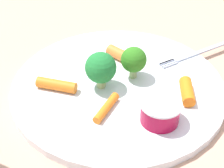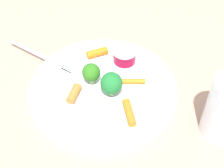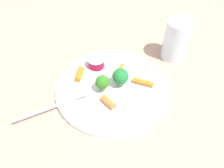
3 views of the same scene
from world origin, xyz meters
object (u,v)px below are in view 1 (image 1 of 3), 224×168
(carrot_stick_1, at_px, (57,85))
(broccoli_floret_0, at_px, (101,68))
(carrot_stick_2, at_px, (119,54))
(sauce_cup, at_px, (161,111))
(broccoli_floret_1, at_px, (136,62))
(carrot_stick_0, at_px, (106,108))
(fork, at_px, (205,50))
(carrot_stick_3, at_px, (187,91))
(plate, at_px, (118,86))

(carrot_stick_1, bearing_deg, broccoli_floret_0, -27.29)
(carrot_stick_1, height_order, carrot_stick_2, carrot_stick_2)
(sauce_cup, distance_m, broccoli_floret_1, 0.09)
(carrot_stick_0, bearing_deg, broccoli_floret_0, 65.43)
(sauce_cup, bearing_deg, carrot_stick_0, 132.17)
(fork, bearing_deg, broccoli_floret_0, 175.25)
(sauce_cup, height_order, carrot_stick_3, sauce_cup)
(plate, bearing_deg, carrot_stick_0, -138.60)
(broccoli_floret_0, bearing_deg, carrot_stick_3, -44.17)
(broccoli_floret_0, xyz_separation_m, carrot_stick_1, (-0.06, 0.03, -0.02))
(sauce_cup, height_order, carrot_stick_0, sauce_cup)
(broccoli_floret_1, bearing_deg, sauce_cup, -106.62)
(carrot_stick_1, xyz_separation_m, carrot_stick_2, (0.12, 0.01, 0.00))
(sauce_cup, distance_m, carrot_stick_1, 0.15)
(broccoli_floret_1, xyz_separation_m, carrot_stick_3, (0.03, -0.07, -0.02))
(plate, distance_m, carrot_stick_1, 0.09)
(broccoli_floret_0, bearing_deg, fork, -4.75)
(carrot_stick_1, bearing_deg, plate, -23.91)
(sauce_cup, height_order, broccoli_floret_0, broccoli_floret_0)
(broccoli_floret_0, bearing_deg, broccoli_floret_1, -12.96)
(plate, xyz_separation_m, carrot_stick_3, (0.06, -0.08, 0.01))
(carrot_stick_3, distance_m, fork, 0.13)
(carrot_stick_1, distance_m, fork, 0.25)
(carrot_stick_0, bearing_deg, fork, 8.40)
(broccoli_floret_0, height_order, fork, broccoli_floret_0)
(carrot_stick_0, relative_size, fork, 0.29)
(broccoli_floret_0, height_order, carrot_stick_1, broccoli_floret_0)
(broccoli_floret_1, relative_size, fork, 0.26)
(sauce_cup, xyz_separation_m, carrot_stick_2, (0.04, 0.14, -0.01))
(carrot_stick_1, xyz_separation_m, fork, (0.25, -0.04, -0.01))
(broccoli_floret_1, height_order, carrot_stick_0, broccoli_floret_1)
(carrot_stick_0, xyz_separation_m, carrot_stick_3, (0.11, -0.04, 0.00))
(carrot_stick_3, bearing_deg, carrot_stick_0, 161.53)
(plate, relative_size, sauce_cup, 5.96)
(carrot_stick_2, relative_size, carrot_stick_3, 0.89)
(broccoli_floret_1, distance_m, carrot_stick_3, 0.08)
(sauce_cup, relative_size, fork, 0.27)
(sauce_cup, bearing_deg, broccoli_floret_0, 104.21)
(sauce_cup, distance_m, carrot_stick_0, 0.07)
(broccoli_floret_1, relative_size, carrot_stick_3, 1.03)
(fork, bearing_deg, carrot_stick_3, -147.54)
(broccoli_floret_1, xyz_separation_m, carrot_stick_1, (-0.11, 0.04, -0.02))
(broccoli_floret_1, bearing_deg, fork, -1.69)
(carrot_stick_2, xyz_separation_m, fork, (0.13, -0.06, -0.01))
(fork, bearing_deg, plate, 176.88)
(broccoli_floret_0, distance_m, fork, 0.20)
(sauce_cup, bearing_deg, carrot_stick_3, 14.55)
(broccoli_floret_0, xyz_separation_m, carrot_stick_3, (0.09, -0.08, -0.02))
(fork, bearing_deg, carrot_stick_1, 169.79)
(carrot_stick_0, bearing_deg, sauce_cup, -47.83)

